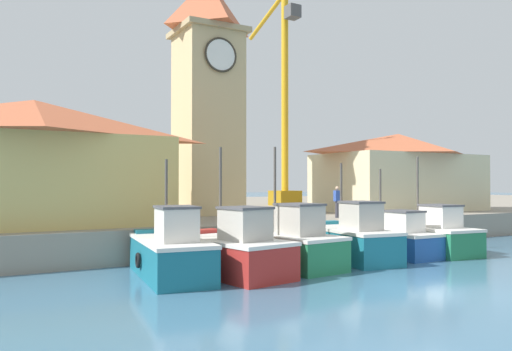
{
  "coord_description": "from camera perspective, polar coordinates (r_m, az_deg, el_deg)",
  "views": [
    {
      "loc": [
        -11.7,
        -10.12,
        3.1
      ],
      "look_at": [
        -0.08,
        10.66,
        3.5
      ],
      "focal_mm": 35.0,
      "sensor_mm": 36.0,
      "label": 1
    }
  ],
  "objects": [
    {
      "name": "fishing_boat_mid_right",
      "position": [
        23.91,
        19.07,
        -6.52
      ],
      "size": [
        2.49,
        5.06,
        4.36
      ],
      "color": "#237A4C",
      "rests_on": "ground"
    },
    {
      "name": "fishing_boat_far_left",
      "position": [
        16.89,
        -9.73,
        -8.7
      ],
      "size": [
        2.45,
        5.13,
        3.95
      ],
      "color": "#196B7F",
      "rests_on": "ground"
    },
    {
      "name": "quay_wharf",
      "position": [
        40.58,
        -12.44,
        -4.36
      ],
      "size": [
        120.0,
        40.0,
        1.35
      ],
      "primitive_type": "cube",
      "color": "gray",
      "rests_on": "ground"
    },
    {
      "name": "fishing_boat_left_outer",
      "position": [
        17.18,
        -2.82,
        -8.65
      ],
      "size": [
        2.94,
        5.06,
        4.39
      ],
      "color": "#AD2823",
      "rests_on": "ground"
    },
    {
      "name": "warehouse_right",
      "position": [
        34.3,
        15.99,
        0.47
      ],
      "size": [
        10.86,
        6.42,
        5.06
      ],
      "color": "beige",
      "rests_on": "quay_wharf"
    },
    {
      "name": "clock_tower",
      "position": [
        29.27,
        -5.51,
        9.87
      ],
      "size": [
        3.78,
        3.78,
        15.3
      ],
      "color": "tan",
      "rests_on": "quay_wharf"
    },
    {
      "name": "ground_plane",
      "position": [
        15.78,
        19.99,
        -12.24
      ],
      "size": [
        300.0,
        300.0,
        0.0
      ],
      "primitive_type": "plane",
      "color": "teal"
    },
    {
      "name": "port_crane_far",
      "position": [
        40.8,
        3.22,
        6.39
      ],
      "size": [
        2.0,
        8.78,
        17.91
      ],
      "color": "#976E11",
      "rests_on": "quay_wharf"
    },
    {
      "name": "fishing_boat_center",
      "position": [
        22.69,
        15.15,
        -7.04
      ],
      "size": [
        2.05,
        4.7,
        3.77
      ],
      "color": "#2356A8",
      "rests_on": "ground"
    },
    {
      "name": "dock_worker_near_tower",
      "position": [
        26.07,
        9.27,
        -2.93
      ],
      "size": [
        0.34,
        0.22,
        1.62
      ],
      "color": "#33333D",
      "rests_on": "quay_wharf"
    },
    {
      "name": "fishing_boat_left_inner",
      "position": [
        18.91,
        3.46,
        -7.92
      ],
      "size": [
        2.62,
        5.12,
        4.53
      ],
      "color": "#237A4C",
      "rests_on": "ground"
    },
    {
      "name": "fishing_boat_mid_left",
      "position": [
        20.73,
        10.71,
        -7.24
      ],
      "size": [
        2.56,
        5.13,
        3.97
      ],
      "color": "#196B7F",
      "rests_on": "ground"
    },
    {
      "name": "warehouse_left",
      "position": [
        22.67,
        -24.09,
        1.48
      ],
      "size": [
        11.05,
        6.0,
        5.25
      ],
      "color": "tan",
      "rests_on": "quay_wharf"
    }
  ]
}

